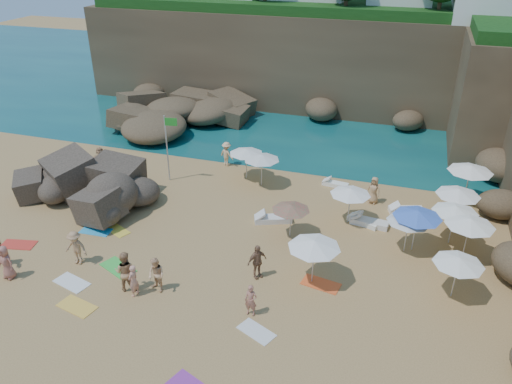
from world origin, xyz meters
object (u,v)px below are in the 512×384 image
(lounger_0, at_px, (335,184))
(person_stand_2, at_px, (227,154))
(person_stand_5, at_px, (101,160))
(parasol_1, at_px, (351,192))
(person_stand_1, at_px, (125,271))
(rock_outcrop, at_px, (91,198))
(flag_pole, at_px, (168,140))
(person_stand_4, at_px, (374,190))
(person_stand_6, at_px, (133,280))
(person_stand_3, at_px, (257,262))
(parasol_0, at_px, (246,151))
(parasol_2, at_px, (471,168))

(lounger_0, height_order, person_stand_2, person_stand_2)
(person_stand_2, height_order, person_stand_5, person_stand_5)
(parasol_1, height_order, person_stand_1, parasol_1)
(rock_outcrop, distance_m, flag_pole, 5.74)
(parasol_1, xyz_separation_m, person_stand_4, (1.04, 2.65, -1.07))
(person_stand_6, bearing_deg, flag_pole, -154.71)
(person_stand_3, relative_size, person_stand_4, 1.04)
(rock_outcrop, bearing_deg, person_stand_3, -19.69)
(flag_pole, height_order, person_stand_1, flag_pole)
(flag_pole, bearing_deg, person_stand_4, 4.43)
(flag_pole, bearing_deg, parasol_1, -8.36)
(parasol_0, relative_size, parasol_2, 0.85)
(person_stand_2, xyz_separation_m, person_stand_5, (-7.38, -3.55, 0.05))
(parasol_1, height_order, parasol_2, parasol_2)
(parasol_0, xyz_separation_m, person_stand_4, (8.06, -0.80, -1.05))
(rock_outcrop, relative_size, parasol_1, 3.35)
(person_stand_1, distance_m, person_stand_3, 5.83)
(parasol_1, distance_m, parasol_2, 7.49)
(rock_outcrop, distance_m, person_stand_5, 3.59)
(flag_pole, relative_size, person_stand_1, 2.22)
(lounger_0, xyz_separation_m, person_stand_2, (-7.51, 0.78, 0.71))
(lounger_0, distance_m, person_stand_1, 14.66)
(parasol_2, relative_size, person_stand_3, 1.48)
(person_stand_4, bearing_deg, lounger_0, 164.99)
(person_stand_1, bearing_deg, flag_pole, -86.59)
(person_stand_2, height_order, person_stand_3, person_stand_3)
(person_stand_1, bearing_deg, person_stand_4, -142.51)
(person_stand_2, distance_m, person_stand_4, 10.18)
(person_stand_4, bearing_deg, person_stand_5, -159.96)
(parasol_2, bearing_deg, person_stand_6, -136.56)
(parasol_0, height_order, person_stand_5, parasol_0)
(person_stand_5, bearing_deg, person_stand_6, -74.22)
(parasol_1, distance_m, person_stand_1, 12.18)
(parasol_0, bearing_deg, person_stand_1, -96.66)
(parasol_0, relative_size, person_stand_3, 1.26)
(rock_outcrop, xyz_separation_m, person_stand_4, (16.03, 4.56, 0.82))
(person_stand_2, bearing_deg, person_stand_6, 117.29)
(person_stand_1, height_order, person_stand_3, person_stand_1)
(person_stand_6, bearing_deg, rock_outcrop, -128.00)
(parasol_0, relative_size, lounger_0, 1.35)
(person_stand_1, xyz_separation_m, person_stand_4, (9.48, 11.38, -0.15))
(parasol_0, distance_m, person_stand_5, 9.56)
(flag_pole, xyz_separation_m, person_stand_4, (12.49, 0.97, -1.92))
(lounger_0, height_order, person_stand_3, person_stand_3)
(flag_pole, xyz_separation_m, parasol_1, (11.45, -1.68, -0.86))
(person_stand_3, bearing_deg, person_stand_4, 12.31)
(person_stand_1, relative_size, person_stand_6, 1.25)
(parasol_1, distance_m, person_stand_6, 12.02)
(parasol_1, distance_m, person_stand_3, 7.00)
(parasol_1, distance_m, person_stand_2, 10.20)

